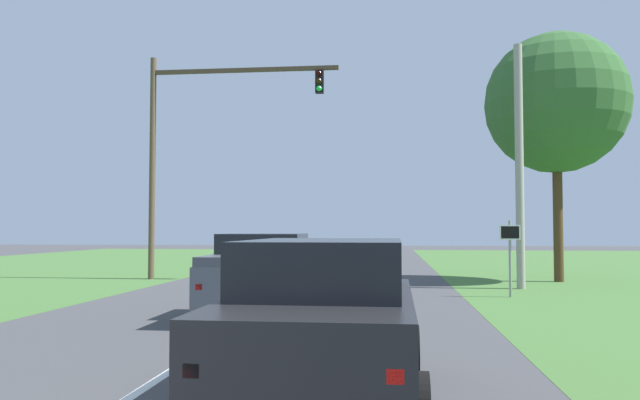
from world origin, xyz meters
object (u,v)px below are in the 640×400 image
at_px(traffic_light, 196,133).
at_px(utility_pole_right, 519,166).
at_px(keep_moving_sign, 510,248).
at_px(red_suv_near, 324,317).
at_px(oak_tree_right, 556,103).
at_px(pickup_truck_lead, 265,274).

height_order(traffic_light, utility_pole_right, traffic_light).
distance_m(keep_moving_sign, utility_pole_right, 3.88).
height_order(red_suv_near, traffic_light, traffic_light).
xyz_separation_m(keep_moving_sign, oak_tree_right, (2.84, 5.72, 5.37)).
bearing_deg(traffic_light, oak_tree_right, 2.08).
distance_m(pickup_truck_lead, oak_tree_right, 15.07).
xyz_separation_m(pickup_truck_lead, utility_pole_right, (7.26, 7.28, 3.17)).
bearing_deg(red_suv_near, traffic_light, 112.14).
bearing_deg(pickup_truck_lead, red_suv_near, -73.35).
relative_size(pickup_truck_lead, traffic_light, 0.57).
distance_m(red_suv_near, traffic_light, 19.01).
relative_size(traffic_light, utility_pole_right, 1.08).
distance_m(red_suv_near, oak_tree_right, 19.80).
relative_size(pickup_truck_lead, utility_pole_right, 0.61).
xyz_separation_m(traffic_light, utility_pole_right, (12.04, -2.54, -1.69)).
relative_size(pickup_truck_lead, oak_tree_right, 0.53).
relative_size(traffic_light, keep_moving_sign, 3.96).
bearing_deg(traffic_light, pickup_truck_lead, -64.08).
bearing_deg(utility_pole_right, red_suv_near, -109.43).
bearing_deg(keep_moving_sign, traffic_light, 155.07).
xyz_separation_m(oak_tree_right, utility_pole_right, (-2.01, -3.05, -2.68)).
relative_size(oak_tree_right, utility_pole_right, 1.15).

